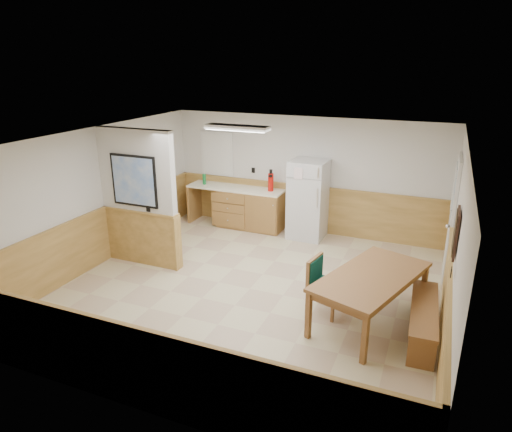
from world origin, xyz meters
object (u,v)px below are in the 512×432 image
at_px(fire_extinguisher, 271,182).
at_px(soap_bottle, 204,179).
at_px(dining_table, 371,281).
at_px(dining_chair, 321,281).
at_px(refrigerator, 308,199).
at_px(dining_bench, 424,313).

bearing_deg(fire_extinguisher, soap_bottle, -167.25).
height_order(dining_table, dining_chair, dining_chair).
relative_size(refrigerator, soap_bottle, 6.84).
bearing_deg(fire_extinguisher, dining_chair, -46.44).
xyz_separation_m(dining_chair, soap_bottle, (-3.52, 2.85, 0.53)).
bearing_deg(dining_table, refrigerator, 140.63).
bearing_deg(refrigerator, fire_extinguisher, 175.78).
height_order(dining_bench, fire_extinguisher, fire_extinguisher).
distance_m(dining_table, dining_bench, 0.81).
height_order(fire_extinguisher, soap_bottle, fire_extinguisher).
bearing_deg(soap_bottle, fire_extinguisher, 2.54).
distance_m(dining_bench, fire_extinguisher, 4.62).
distance_m(dining_chair, soap_bottle, 4.55).
bearing_deg(soap_bottle, dining_bench, -30.71).
distance_m(refrigerator, soap_bottle, 2.47).
bearing_deg(fire_extinguisher, dining_table, -37.98).
relative_size(fire_extinguisher, soap_bottle, 1.95).
height_order(dining_table, fire_extinguisher, fire_extinguisher).
xyz_separation_m(refrigerator, dining_bench, (2.53, -2.95, -0.49)).
xyz_separation_m(fire_extinguisher, soap_bottle, (-1.59, -0.07, -0.09)).
bearing_deg(refrigerator, dining_table, -56.85).
xyz_separation_m(dining_table, soap_bottle, (-4.25, 2.90, 0.36)).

